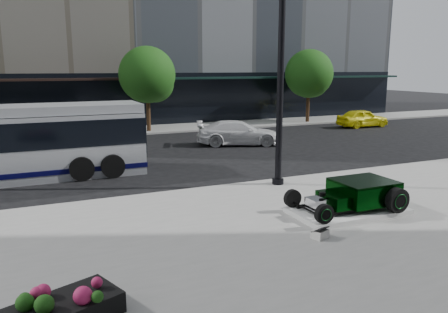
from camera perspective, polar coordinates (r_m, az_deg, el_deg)
name	(u,v)px	position (r m, az deg, el deg)	size (l,w,h in m)	color
ground	(203,176)	(18.07, -2.72, -2.52)	(120.00, 120.00, 0.00)	black
sidewalk_near	(395,291)	(9.61, 21.40, -16.03)	(70.00, 17.00, 0.12)	gray
sidewalk_far	(132,131)	(31.31, -11.99, 3.34)	(70.00, 4.00, 0.12)	gray
street_trees	(149,77)	(30.37, -9.77, 10.21)	(29.80, 3.80, 5.70)	black
display_plinth	(348,211)	(13.62, 15.86, -6.82)	(3.40, 1.80, 0.15)	silver
hot_rod	(358,193)	(13.68, 17.06, -4.61)	(3.22, 2.00, 0.81)	black
info_plaque	(320,233)	(11.52, 12.43, -9.78)	(0.48, 0.41, 0.31)	silver
lamppost	(280,86)	(15.92, 7.36, 9.11)	(0.43, 0.43, 7.82)	black
flower_planter	(61,311)	(8.29, -20.52, -18.33)	(2.16, 1.61, 0.63)	black
white_sedan	(239,133)	(25.18, 1.91, 3.11)	(1.95, 4.80, 1.39)	white
yellow_taxi	(362,118)	(34.44, 17.63, 4.81)	(1.59, 3.95, 1.35)	yellow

